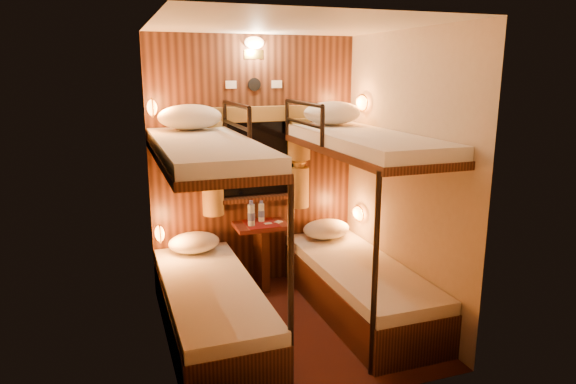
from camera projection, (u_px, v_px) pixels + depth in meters
name	position (u px, v px, depth m)	size (l,w,h in m)	color
floor	(291.00, 326.00, 4.27)	(2.10, 2.10, 0.00)	#3C1110
ceiling	(291.00, 25.00, 3.72)	(2.10, 2.10, 0.00)	silver
wall_back	(254.00, 163.00, 4.96)	(2.40, 2.40, 0.00)	#C6B293
wall_front	(351.00, 223.00, 3.03)	(2.40, 2.40, 0.00)	#C6B293
wall_left	(160.00, 196.00, 3.67)	(2.40, 2.40, 0.00)	#C6B293
wall_right	(403.00, 177.00, 4.32)	(2.40, 2.40, 0.00)	#C6B293
back_panel	(255.00, 164.00, 4.94)	(2.00, 0.03, 2.40)	black
bunk_left	(210.00, 270.00, 3.99)	(0.72, 1.90, 1.82)	black
bunk_right	(359.00, 251.00, 4.41)	(0.72, 1.90, 1.82)	black
window	(256.00, 166.00, 4.92)	(1.00, 0.12, 0.79)	black
curtains	(257.00, 158.00, 4.87)	(1.10, 0.22, 1.00)	olive
back_fixtures	(254.00, 51.00, 4.67)	(0.54, 0.09, 0.48)	black
reading_lamps	(265.00, 166.00, 4.63)	(2.00, 0.20, 1.25)	orange
table	(261.00, 247.00, 4.95)	(0.50, 0.34, 0.66)	#5A2314
bottle_left	(251.00, 215.00, 4.80)	(0.07, 0.07, 0.25)	#99BFE5
bottle_right	(261.00, 213.00, 4.94)	(0.06, 0.06, 0.21)	#99BFE5
sachet_a	(268.00, 224.00, 4.89)	(0.07, 0.06, 0.01)	silver
sachet_b	(278.00, 222.00, 4.95)	(0.08, 0.06, 0.01)	silver
pillow_lower_left	(194.00, 242.00, 4.68)	(0.47, 0.33, 0.18)	silver
pillow_lower_right	(326.00, 229.00, 5.07)	(0.48, 0.34, 0.19)	silver
pillow_upper_left	(190.00, 117.00, 4.33)	(0.54, 0.39, 0.21)	silver
pillow_upper_right	(332.00, 113.00, 4.72)	(0.55, 0.39, 0.21)	silver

